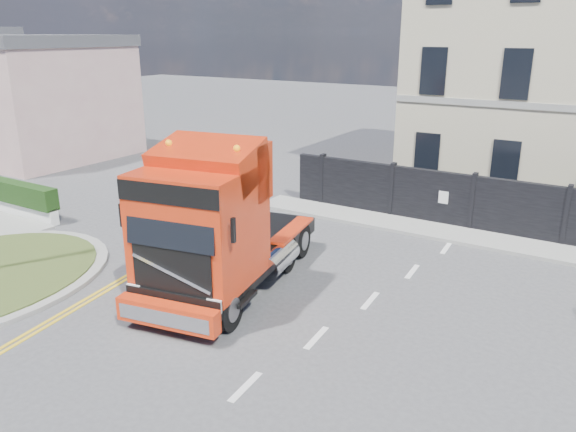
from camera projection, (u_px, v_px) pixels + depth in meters
The scene contains 5 objects.
ground at pixel (226, 301), 14.79m from camera, with size 120.00×120.00×0.00m, color #424244.
seaside_bldg_pink at pixel (38, 103), 31.13m from camera, with size 8.00×8.00×6.00m, color #CDA9A0.
hoarding_fence at pixel (551, 215), 18.47m from camera, with size 18.80×0.25×2.00m.
pavement_far at pixel (524, 247), 18.31m from camera, with size 20.00×1.60×0.12m, color gray.
truck at pixel (214, 231), 14.50m from camera, with size 3.75×7.25×4.13m.
Camera 1 is at (8.43, -10.49, 6.74)m, focal length 35.00 mm.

